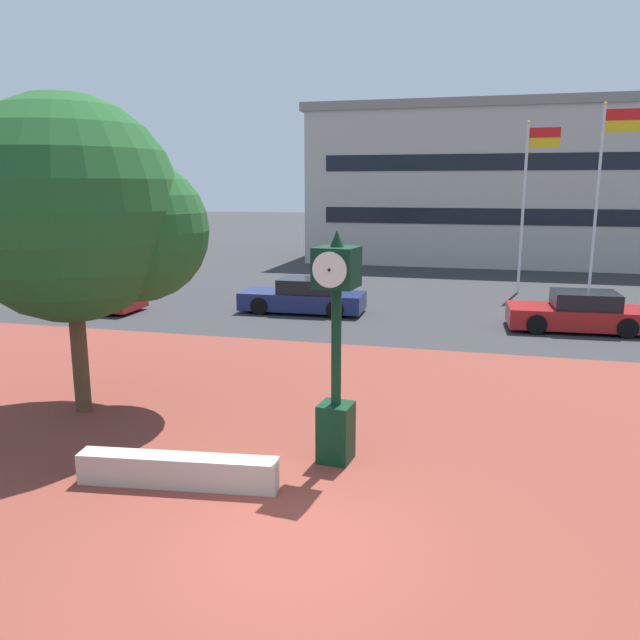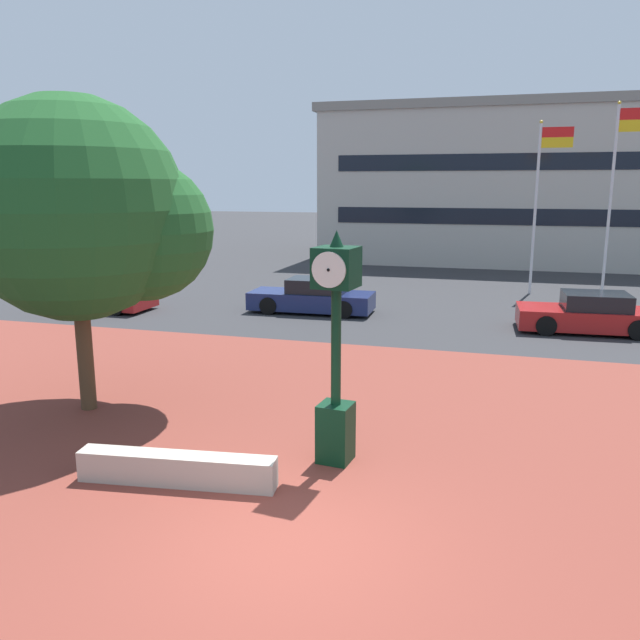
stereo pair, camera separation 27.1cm
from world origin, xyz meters
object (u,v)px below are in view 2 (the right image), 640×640
(car_street_far, at_px, (313,297))
(car_street_near, at_px, (100,295))
(street_clock, at_px, (336,349))
(plaza_tree, at_px, (89,214))
(flagpole_primary, at_px, (539,195))
(civic_building, at_px, (545,185))
(flagpole_secondary, at_px, (617,183))
(car_street_mid, at_px, (589,314))

(car_street_far, bearing_deg, car_street_near, 100.81)
(street_clock, relative_size, plaza_tree, 0.62)
(plaza_tree, distance_m, flagpole_primary, 20.16)
(flagpole_primary, distance_m, civic_building, 14.46)
(car_street_far, xyz_separation_m, flagpole_primary, (8.07, 6.62, 3.66))
(flagpole_secondary, bearing_deg, car_street_mid, -101.98)
(car_street_near, height_order, car_street_mid, same)
(flagpole_secondary, distance_m, civic_building, 14.55)
(car_street_mid, xyz_separation_m, flagpole_secondary, (1.54, 7.26, 4.16))
(street_clock, distance_m, car_street_mid, 13.05)
(street_clock, bearing_deg, plaza_tree, 173.37)
(car_street_near, bearing_deg, street_clock, -130.97)
(flagpole_primary, bearing_deg, civic_building, 86.03)
(plaza_tree, relative_size, civic_building, 0.24)
(plaza_tree, bearing_deg, civic_building, 72.08)
(plaza_tree, height_order, car_street_near, plaza_tree)
(flagpole_secondary, bearing_deg, civic_building, 97.80)
(civic_building, bearing_deg, flagpole_primary, -93.97)
(street_clock, relative_size, car_street_near, 0.96)
(car_street_far, bearing_deg, flagpole_primary, -52.06)
(car_street_mid, height_order, civic_building, civic_building)
(car_street_mid, bearing_deg, street_clock, 152.55)
(street_clock, bearing_deg, car_street_near, 144.55)
(car_street_far, xyz_separation_m, flagpole_secondary, (11.05, 6.62, 4.16))
(car_street_far, height_order, flagpole_primary, flagpole_primary)
(street_clock, relative_size, flagpole_secondary, 0.50)
(flagpole_primary, bearing_deg, car_street_far, -140.63)
(car_street_mid, bearing_deg, civic_building, -1.78)
(flagpole_primary, xyz_separation_m, civic_building, (1.00, 14.41, 0.45))
(flagpole_primary, bearing_deg, plaza_tree, -117.87)
(flagpole_secondary, bearing_deg, car_street_far, -149.06)
(street_clock, distance_m, car_street_far, 13.19)
(street_clock, xyz_separation_m, plaza_tree, (-5.47, 1.24, 2.10))
(civic_building, bearing_deg, car_street_mid, -88.85)
(car_street_near, relative_size, car_street_far, 0.89)
(plaza_tree, height_order, flagpole_primary, flagpole_primary)
(street_clock, bearing_deg, flagpole_secondary, 76.22)
(car_street_near, height_order, civic_building, civic_building)
(street_clock, distance_m, plaza_tree, 5.99)
(civic_building, bearing_deg, car_street_far, -113.33)
(plaza_tree, relative_size, flagpole_primary, 0.88)
(car_street_mid, height_order, flagpole_primary, flagpole_primary)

